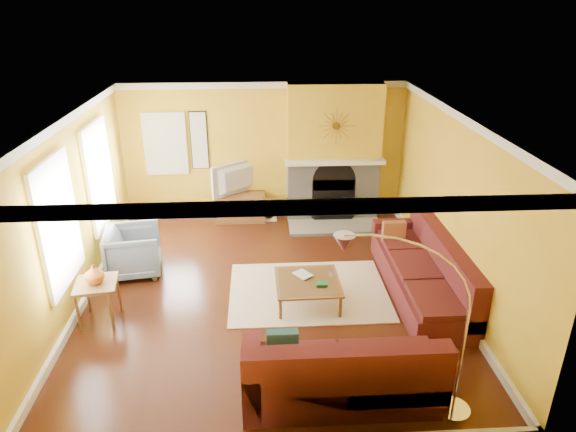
{
  "coord_description": "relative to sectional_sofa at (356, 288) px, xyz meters",
  "views": [
    {
      "loc": [
        -0.1,
        -6.76,
        4.23
      ],
      "look_at": [
        0.32,
        0.4,
        1.09
      ],
      "focal_mm": 32.0,
      "sensor_mm": 36.0,
      "label": 1
    }
  ],
  "objects": [
    {
      "name": "mantel",
      "position": [
        0.14,
        3.26,
        0.8
      ],
      "size": [
        1.92,
        0.22,
        0.08
      ],
      "primitive_type": "cube",
      "color": "white",
      "rests_on": "fireplace"
    },
    {
      "name": "wall_right",
      "position": [
        1.55,
        0.7,
        0.9
      ],
      "size": [
        0.02,
        6.0,
        2.7
      ],
      "primitive_type": "cube",
      "color": "gold",
      "rests_on": "ground"
    },
    {
      "name": "wall_front",
      "position": [
        -1.21,
        -2.31,
        0.9
      ],
      "size": [
        5.5,
        0.02,
        2.7
      ],
      "primitive_type": "cube",
      "color": "gold",
      "rests_on": "ground"
    },
    {
      "name": "ceiling",
      "position": [
        -1.21,
        0.7,
        2.26
      ],
      "size": [
        5.5,
        6.0,
        0.02
      ],
      "primitive_type": "cube",
      "color": "white",
      "rests_on": "ground"
    },
    {
      "name": "window_back",
      "position": [
        -3.11,
        3.66,
        1.1
      ],
      "size": [
        0.82,
        0.06,
        1.22
      ],
      "primitive_type": "cube",
      "color": "white",
      "rests_on": "wall_back"
    },
    {
      "name": "book",
      "position": [
        -0.78,
        0.48,
        -0.07
      ],
      "size": [
        0.32,
        0.33,
        0.03
      ],
      "primitive_type": "imported",
      "rotation": [
        0.0,
        0.0,
        0.62
      ],
      "color": "white",
      "rests_on": "coffee_table"
    },
    {
      "name": "crown_molding",
      "position": [
        -1.21,
        0.7,
        2.19
      ],
      "size": [
        5.5,
        6.0,
        0.12
      ],
      "primitive_type": null,
      "color": "white",
      "rests_on": "ceiling"
    },
    {
      "name": "subwoofer",
      "position": [
        -1.14,
        3.49,
        -0.3
      ],
      "size": [
        0.3,
        0.3,
        0.3
      ],
      "primitive_type": "cube",
      "color": "white",
      "rests_on": "floor"
    },
    {
      "name": "wall_art",
      "position": [
        -2.46,
        3.67,
        1.15
      ],
      "size": [
        0.34,
        0.04,
        1.14
      ],
      "primitive_type": "cube",
      "color": "white",
      "rests_on": "wall_back"
    },
    {
      "name": "hearth",
      "position": [
        0.14,
        2.95,
        -0.42
      ],
      "size": [
        1.8,
        0.7,
        0.06
      ],
      "primitive_type": "cube",
      "color": "gray",
      "rests_on": "floor"
    },
    {
      "name": "wall_back",
      "position": [
        -1.21,
        3.71,
        0.9
      ],
      "size": [
        5.5,
        0.02,
        2.7
      ],
      "primitive_type": "cube",
      "color": "gold",
      "rests_on": "ground"
    },
    {
      "name": "sectional_sofa",
      "position": [
        0.0,
        0.0,
        0.0
      ],
      "size": [
        3.09,
        3.99,
        0.9
      ],
      "primitive_type": null,
      "color": "#571C1F",
      "rests_on": "floor"
    },
    {
      "name": "baseboard",
      "position": [
        -1.21,
        0.7,
        -0.39
      ],
      "size": [
        5.5,
        6.0,
        0.12
      ],
      "primitive_type": null,
      "color": "white",
      "rests_on": "floor"
    },
    {
      "name": "tv",
      "position": [
        -1.71,
        3.46,
        0.42
      ],
      "size": [
        0.95,
        0.83,
        0.64
      ],
      "primitive_type": "imported",
      "rotation": [
        0.0,
        0.0,
        3.84
      ],
      "color": "black",
      "rests_on": "media_console"
    },
    {
      "name": "window_left_near",
      "position": [
        -3.93,
        2.0,
        1.05
      ],
      "size": [
        0.06,
        1.22,
        1.72
      ],
      "primitive_type": "cube",
      "color": "white",
      "rests_on": "wall_left"
    },
    {
      "name": "vase",
      "position": [
        -3.57,
        0.11,
        0.29
      ],
      "size": [
        0.28,
        0.28,
        0.28
      ],
      "primitive_type": "imported",
      "rotation": [
        0.0,
        0.0,
        -0.06
      ],
      "color": "orange",
      "rests_on": "side_table"
    },
    {
      "name": "arc_lamp",
      "position": [
        0.15,
        -1.88,
        0.64
      ],
      "size": [
        1.39,
        0.36,
        2.19
      ],
      "primitive_type": null,
      "color": "silver",
      "rests_on": "floor"
    },
    {
      "name": "sunburst",
      "position": [
        0.14,
        3.27,
        1.5
      ],
      "size": [
        0.7,
        0.04,
        0.7
      ],
      "primitive_type": null,
      "color": "olive",
      "rests_on": "fireplace"
    },
    {
      "name": "side_table",
      "position": [
        -3.57,
        0.11,
        -0.15
      ],
      "size": [
        0.62,
        0.62,
        0.6
      ],
      "primitive_type": null,
      "rotation": [
        0.0,
        0.0,
        0.14
      ],
      "color": "brown",
      "rests_on": "floor"
    },
    {
      "name": "armchair",
      "position": [
        -3.37,
        1.43,
        -0.06
      ],
      "size": [
        0.97,
        0.95,
        0.78
      ],
      "primitive_type": "imported",
      "rotation": [
        0.0,
        0.0,
        1.72
      ],
      "color": "slate",
      "rests_on": "floor"
    },
    {
      "name": "rug",
      "position": [
        -0.6,
        0.67,
        -0.44
      ],
      "size": [
        2.4,
        1.8,
        0.02
      ],
      "primitive_type": "cube",
      "color": "beige",
      "rests_on": "floor"
    },
    {
      "name": "floor",
      "position": [
        -1.21,
        0.7,
        -0.46
      ],
      "size": [
        5.5,
        6.0,
        0.02
      ],
      "primitive_type": "cube",
      "color": "#512311",
      "rests_on": "ground"
    },
    {
      "name": "media_console",
      "position": [
        -1.71,
        3.46,
        -0.18
      ],
      "size": [
        1.0,
        0.45,
        0.55
      ],
      "primitive_type": "cube",
      "color": "brown",
      "rests_on": "floor"
    },
    {
      "name": "coffee_table",
      "position": [
        -0.64,
        0.39,
        -0.26
      ],
      "size": [
        0.95,
        0.95,
        0.37
      ],
      "primitive_type": null,
      "rotation": [
        0.0,
        0.0,
        0.02
      ],
      "color": "white",
      "rests_on": "floor"
    },
    {
      "name": "fireplace",
      "position": [
        0.14,
        3.5,
        0.9
      ],
      "size": [
        1.8,
        0.4,
        2.7
      ],
      "primitive_type": null,
      "color": "gray",
      "rests_on": "floor"
    },
    {
      "name": "window_left_far",
      "position": [
        -3.93,
        0.1,
        1.05
      ],
      "size": [
        0.06,
        1.22,
        1.72
      ],
      "primitive_type": "cube",
      "color": "white",
      "rests_on": "wall_left"
    },
    {
      "name": "wall_left",
      "position": [
        -3.97,
        0.7,
        0.9
      ],
      "size": [
        0.02,
        6.0,
        2.7
      ],
      "primitive_type": "cube",
      "color": "gold",
      "rests_on": "ground"
    }
  ]
}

